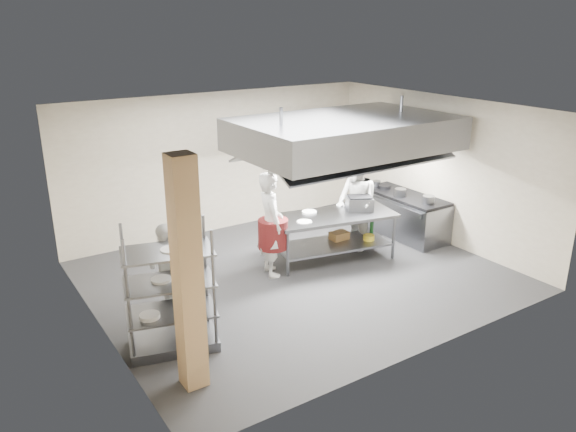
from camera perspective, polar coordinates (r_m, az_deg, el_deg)
floor at (r=10.24m, az=1.04°, el=-6.10°), size 7.00×7.00×0.00m
ceiling at (r=9.36m, az=1.15°, el=10.73°), size 7.00×7.00×0.00m
wall_back at (r=12.20m, az=-6.91°, el=5.43°), size 7.00×0.00×7.00m
wall_left at (r=8.35m, az=-19.20°, el=-2.10°), size 0.00×6.00×6.00m
wall_right at (r=11.95m, az=15.14°, el=4.61°), size 0.00×6.00×6.00m
column at (r=6.83m, az=-10.17°, el=-6.07°), size 0.30×0.30×3.00m
exhaust_hood at (r=10.54m, az=5.79°, el=8.30°), size 4.00×2.50×0.60m
hood_strip_a at (r=10.08m, az=1.71°, el=6.02°), size 1.60×0.12×0.04m
hood_strip_b at (r=11.18m, az=9.36°, el=7.10°), size 1.60×0.12×0.04m
wall_shelf at (r=12.94m, az=0.59°, el=6.37°), size 1.50×0.28×0.04m
island at (r=10.82m, az=4.58°, el=-2.12°), size 2.50×1.44×0.91m
island_worktop at (r=10.67m, az=4.64°, el=0.01°), size 2.50×1.44×0.06m
island_undershelf at (r=10.87m, az=4.56°, el=-2.88°), size 2.30×1.30×0.04m
pass_rack at (r=7.91m, az=-11.92°, el=-7.25°), size 1.36×1.00×1.82m
cooking_range at (r=12.29m, az=11.67°, el=0.01°), size 0.80×2.00×0.84m
range_top at (r=12.15m, az=11.82°, el=2.02°), size 0.78×1.96×0.06m
chef_head at (r=9.98m, az=-1.79°, el=-0.82°), size 0.62×0.79×1.92m
chef_line at (r=11.20m, az=6.93°, el=1.29°), size 0.84×1.01×1.91m
chef_plating at (r=8.46m, az=-12.06°, el=-6.03°), size 0.56×1.03×1.67m
griddle at (r=10.98m, az=7.28°, el=1.30°), size 0.61×0.57×0.24m
wicker_basket at (r=11.05m, az=5.22°, el=-1.99°), size 0.35×0.24×0.15m
stockpot at (r=11.97m, az=11.34°, el=2.35°), size 0.24×0.24×0.16m
plate_stack at (r=8.06m, az=-11.76°, el=-9.34°), size 0.28×0.28×0.05m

